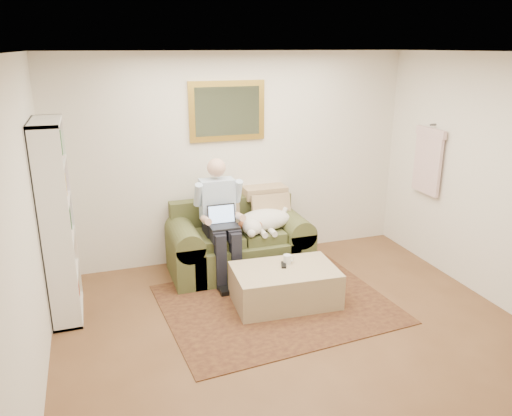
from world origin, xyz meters
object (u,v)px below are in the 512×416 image
seated_man (221,222)px  sleeping_dog (265,220)px  sofa (239,247)px  laptop (223,221)px  ottoman (285,286)px  coffee_mug (287,259)px  bookshelf (57,222)px

seated_man → sleeping_dog: (0.56, 0.07, -0.06)m
sleeping_dog → sofa: bearing=164.3°
laptop → sleeping_dog: (0.56, 0.13, -0.10)m
laptop → sofa: bearing=41.0°
seated_man → ottoman: size_ratio=1.30×
coffee_mug → bookshelf: 2.39m
laptop → ottoman: size_ratio=0.30×
sofa → bookshelf: bookshelf is taller
sofa → bookshelf: bearing=-167.6°
coffee_mug → bookshelf: bearing=169.9°
coffee_mug → sofa: bearing=109.3°
ottoman → coffee_mug: size_ratio=10.92×
ottoman → coffee_mug: bearing=58.5°
sofa → sleeping_dog: 0.47m
coffee_mug → bookshelf: bookshelf is taller
sofa → ottoman: sofa is taller
laptop → bookshelf: size_ratio=0.16×
seated_man → bookshelf: (-1.74, -0.28, 0.29)m
seated_man → sleeping_dog: seated_man is taller
sofa → sleeping_dog: sofa is taller
sofa → seated_man: bearing=-148.5°
seated_man → coffee_mug: 0.92m
seated_man → ottoman: (0.48, -0.81, -0.51)m
sofa → ottoman: (0.22, -0.96, -0.09)m
laptop → coffee_mug: (0.55, -0.63, -0.30)m
sofa → bookshelf: (-1.99, -0.44, 0.71)m
seated_man → laptop: 0.07m
seated_man → bookshelf: size_ratio=0.71×
ottoman → coffee_mug: (0.07, 0.12, 0.25)m
laptop → seated_man: bearing=90.0°
ottoman → seated_man: bearing=120.5°
ottoman → bookshelf: bookshelf is taller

